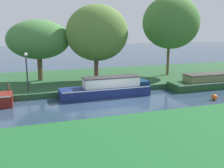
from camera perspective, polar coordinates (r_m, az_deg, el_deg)
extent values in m
plane|color=#293C52|center=(17.91, 1.03, -3.60)|extent=(120.00, 120.00, 0.00)
cube|color=#26502D|center=(24.39, -4.56, 1.10)|extent=(72.00, 10.00, 0.40)
cube|color=#1D5B2A|center=(10.40, 18.77, -15.16)|extent=(72.00, 10.00, 0.40)
cube|color=navy|center=(18.78, -1.50, -1.70)|extent=(6.46, 1.48, 0.73)
cube|color=white|center=(18.71, -1.51, -0.73)|extent=(6.33, 1.51, 0.07)
cube|color=white|center=(18.77, -0.15, 0.46)|extent=(4.00, 1.12, 0.65)
cube|color=#2C2A2D|center=(18.70, -0.15, 1.52)|extent=(4.10, 1.18, 0.06)
cube|color=#0D2A4A|center=(19.69, 6.49, 0.42)|extent=(0.72, 1.24, 0.30)
cube|color=#204B22|center=(23.96, 22.96, 0.20)|extent=(9.85, 1.74, 0.60)
cube|color=silver|center=(23.91, 23.01, 0.81)|extent=(9.65, 1.77, 0.07)
cube|color=olive|center=(23.71, 22.66, 1.51)|extent=(6.73, 1.32, 0.54)
cube|color=#33322E|center=(23.66, 22.71, 2.22)|extent=(6.83, 1.39, 0.06)
cylinder|color=brown|center=(23.26, -15.33, 3.91)|extent=(0.41, 0.41, 2.60)
ellipsoid|color=#487E3F|center=(22.74, -15.58, 9.27)|extent=(5.15, 3.37, 3.22)
cylinder|color=brown|center=(23.11, -3.42, 4.42)|extent=(0.39, 0.39, 2.72)
ellipsoid|color=#5C8039|center=(22.39, -3.13, 10.97)|extent=(5.34, 3.24, 4.67)
cylinder|color=brown|center=(25.61, 12.04, 5.91)|extent=(0.25, 0.25, 3.59)
ellipsoid|color=#427231|center=(25.19, 12.76, 12.85)|extent=(5.53, 3.96, 4.77)
cylinder|color=#333338|center=(19.75, -17.91, 2.18)|extent=(0.10, 0.10, 2.48)
sphere|color=white|center=(19.58, -18.17, 6.10)|extent=(0.24, 0.24, 0.24)
cylinder|color=#45402B|center=(19.04, -21.48, -1.08)|extent=(0.17, 0.17, 0.77)
cylinder|color=#43362A|center=(23.89, 18.69, 1.35)|extent=(0.14, 0.14, 0.50)
sphere|color=#E55919|center=(19.34, 21.27, -2.65)|extent=(0.40, 0.40, 0.40)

